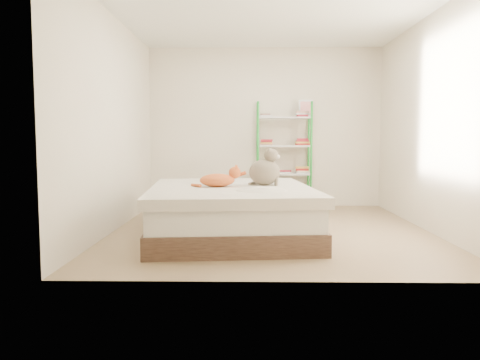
{
  "coord_description": "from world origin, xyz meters",
  "views": [
    {
      "loc": [
        -0.28,
        -5.66,
        1.11
      ],
      "look_at": [
        -0.37,
        -0.07,
        0.62
      ],
      "focal_mm": 35.0,
      "sensor_mm": 36.0,
      "label": 1
    }
  ],
  "objects_px": {
    "orange_cat": "(217,178)",
    "cardboard_box": "(306,205)",
    "shelf_unit": "(284,157)",
    "bed": "(231,211)",
    "white_bin": "(226,197)",
    "grey_cat": "(264,167)"
  },
  "relations": [
    {
      "from": "shelf_unit",
      "to": "orange_cat",
      "type": "bearing_deg",
      "value": -112.11
    },
    {
      "from": "shelf_unit",
      "to": "white_bin",
      "type": "xyz_separation_m",
      "value": [
        -0.93,
        -0.12,
        -0.63
      ]
    },
    {
      "from": "orange_cat",
      "to": "cardboard_box",
      "type": "bearing_deg",
      "value": 39.31
    },
    {
      "from": "orange_cat",
      "to": "white_bin",
      "type": "bearing_deg",
      "value": 79.6
    },
    {
      "from": "cardboard_box",
      "to": "grey_cat",
      "type": "bearing_deg",
      "value": -96.25
    },
    {
      "from": "bed",
      "to": "grey_cat",
      "type": "bearing_deg",
      "value": 17.38
    },
    {
      "from": "bed",
      "to": "shelf_unit",
      "type": "distance_m",
      "value": 2.44
    },
    {
      "from": "bed",
      "to": "white_bin",
      "type": "distance_m",
      "value": 2.14
    },
    {
      "from": "orange_cat",
      "to": "grey_cat",
      "type": "xyz_separation_m",
      "value": [
        0.54,
        0.2,
        0.12
      ]
    },
    {
      "from": "orange_cat",
      "to": "bed",
      "type": "bearing_deg",
      "value": 4.1
    },
    {
      "from": "orange_cat",
      "to": "grey_cat",
      "type": "distance_m",
      "value": 0.59
    },
    {
      "from": "shelf_unit",
      "to": "white_bin",
      "type": "distance_m",
      "value": 1.13
    },
    {
      "from": "bed",
      "to": "shelf_unit",
      "type": "xyz_separation_m",
      "value": [
        0.78,
        2.25,
        0.53
      ]
    },
    {
      "from": "orange_cat",
      "to": "shelf_unit",
      "type": "height_order",
      "value": "shelf_unit"
    },
    {
      "from": "grey_cat",
      "to": "orange_cat",
      "type": "bearing_deg",
      "value": 114.28
    },
    {
      "from": "orange_cat",
      "to": "cardboard_box",
      "type": "distance_m",
      "value": 1.88
    },
    {
      "from": "shelf_unit",
      "to": "cardboard_box",
      "type": "xyz_separation_m",
      "value": [
        0.24,
        -0.91,
        -0.65
      ]
    },
    {
      "from": "cardboard_box",
      "to": "white_bin",
      "type": "height_order",
      "value": "cardboard_box"
    },
    {
      "from": "cardboard_box",
      "to": "orange_cat",
      "type": "bearing_deg",
      "value": -108.33
    },
    {
      "from": "bed",
      "to": "white_bin",
      "type": "height_order",
      "value": "bed"
    },
    {
      "from": "orange_cat",
      "to": "shelf_unit",
      "type": "bearing_deg",
      "value": 57.51
    },
    {
      "from": "orange_cat",
      "to": "cardboard_box",
      "type": "height_order",
      "value": "orange_cat"
    }
  ]
}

